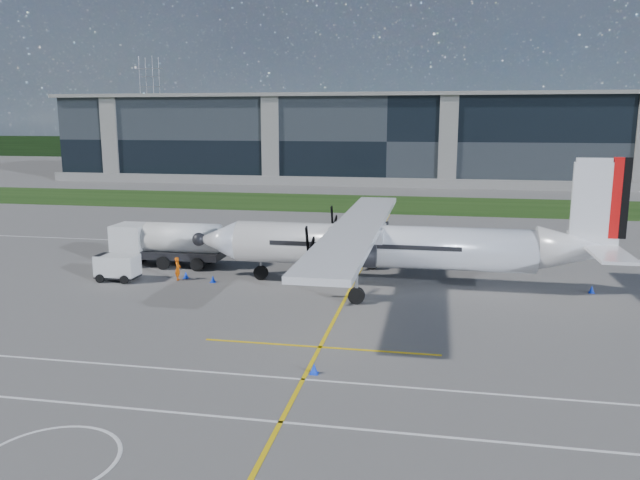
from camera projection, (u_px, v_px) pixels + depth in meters
name	position (u px, v px, depth m)	size (l,w,h in m)	color
ground	(365.00, 212.00, 76.10)	(400.00, 400.00, 0.00)	#63605D
grass_strip	(372.00, 204.00, 83.81)	(400.00, 18.00, 0.04)	#17360E
terminal_building	(391.00, 140.00, 113.25)	(120.00, 20.00, 15.00)	black
tree_line	(407.00, 149.00, 171.99)	(400.00, 6.00, 6.00)	black
pylon_west	(151.00, 107.00, 193.87)	(9.00, 4.60, 30.00)	gray
yellow_taxiway_centerline	(359.00, 272.00, 46.62)	(0.20, 70.00, 0.01)	yellow
white_lane_line	(205.00, 415.00, 24.01)	(90.00, 0.15, 0.01)	white
turboprop_aircraft	(397.00, 222.00, 41.71)	(28.65, 29.71, 8.91)	white
fuel_tanker_truck	(160.00, 244.00, 48.36)	(9.04, 2.94, 3.39)	silver
baggage_tug	(118.00, 268.00, 43.92)	(3.06, 1.83, 1.83)	silver
ground_crew_person	(178.00, 267.00, 44.01)	(0.77, 0.55, 1.89)	#F25907
safety_cone_stbdwing	(382.00, 239.00, 57.83)	(0.36, 0.36, 0.50)	#0E39F6
safety_cone_nose_port	(213.00, 279.00, 43.50)	(0.36, 0.36, 0.50)	#0E39F6
safety_cone_portwing	(314.00, 368.00, 27.90)	(0.36, 0.36, 0.50)	#0E39F6
safety_cone_tail	(592.00, 289.00, 40.86)	(0.36, 0.36, 0.50)	#0E39F6
safety_cone_fwd	(186.00, 275.00, 44.64)	(0.36, 0.36, 0.50)	#0E39F6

